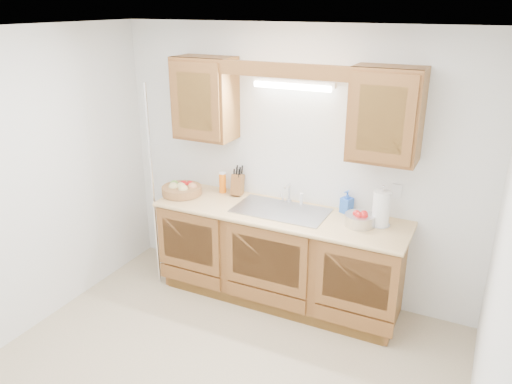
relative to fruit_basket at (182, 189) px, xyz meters
The scene contains 17 objects.
room 1.58m from the fruit_basket, 48.55° to the right, with size 3.52×3.50×2.50m.
base_cabinets 1.15m from the fruit_basket, ahead, with size 2.20×0.60×0.86m, color brown.
countertop 1.03m from the fruit_basket, ahead, with size 2.30×0.63×0.04m, color tan.
upper_cabinet_left 0.91m from the fruit_basket, 40.07° to the left, with size 0.55×0.33×0.75m, color brown.
upper_cabinet_right 2.06m from the fruit_basket, ahead, with size 0.55×0.33×0.75m, color brown.
valance 1.57m from the fruit_basket, ahead, with size 2.20×0.05×0.12m, color brown.
fluorescent_fixture 1.49m from the fruit_basket, 13.66° to the left, with size 0.76×0.08×0.08m.
sink 1.04m from the fruit_basket, ahead, with size 0.84×0.46×0.36m.
wire_shelf_pole 0.29m from the fruit_basket, 126.25° to the right, with size 0.03×0.03×2.00m, color silver.
outlet_plate 2.02m from the fruit_basket, ahead, with size 0.08×0.01×0.12m, color white.
fruit_basket is the anchor object (origin of this frame).
knife_block 0.55m from the fruit_basket, 25.54° to the left, with size 0.12×0.18×0.30m.
orange_canister 0.40m from the fruit_basket, 33.13° to the left, with size 0.09×0.09×0.21m.
soap_bottle 1.59m from the fruit_basket, ahead, with size 0.09×0.09×0.21m, color blue.
sponge 1.59m from the fruit_basket, ahead, with size 0.11×0.08×0.02m.
paper_towel 1.91m from the fruit_basket, ahead, with size 0.17×0.17×0.36m.
apple_bowl 1.75m from the fruit_basket, ahead, with size 0.29×0.29×0.13m.
Camera 1 is at (1.60, -2.60, 2.66)m, focal length 35.00 mm.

